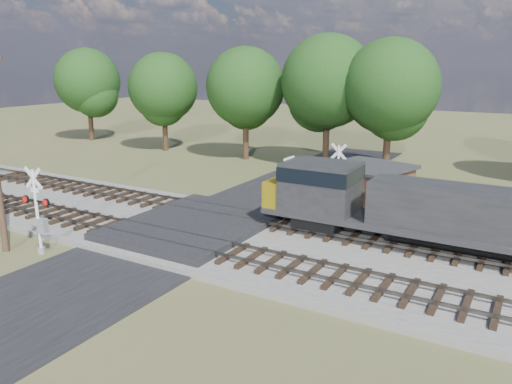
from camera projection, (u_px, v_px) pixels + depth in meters
The scene contains 10 objects.
ground at pixel (190, 234), 26.53m from camera, with size 160.00×160.00×0.00m, color #4B532C.
ballast_bed at pixel (378, 266), 22.04m from camera, with size 140.00×10.00×0.30m, color gray.
road at pixel (190, 233), 26.52m from camera, with size 7.00×60.00×0.08m, color black.
crossing_panel at pixel (196, 226), 26.86m from camera, with size 7.00×9.00×0.62m, color #262628.
track_near at pixel (217, 249), 23.23m from camera, with size 140.00×2.60×0.33m.
track_far at pixel (269, 221), 27.41m from camera, with size 140.00×2.60×0.33m.
crossing_signal_near at pixel (39, 218), 23.40m from camera, with size 1.71×0.37×4.23m.
crossing_signal_far at pixel (336, 182), 30.82m from camera, with size 1.66×0.36×4.12m.
equipment_shed at pixel (367, 189), 29.74m from camera, with size 5.44×5.44×3.00m.
treeline at pixel (455, 89), 37.76m from camera, with size 84.12×10.51×11.29m.
Camera 1 is at (15.66, -19.94, 8.85)m, focal length 35.00 mm.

